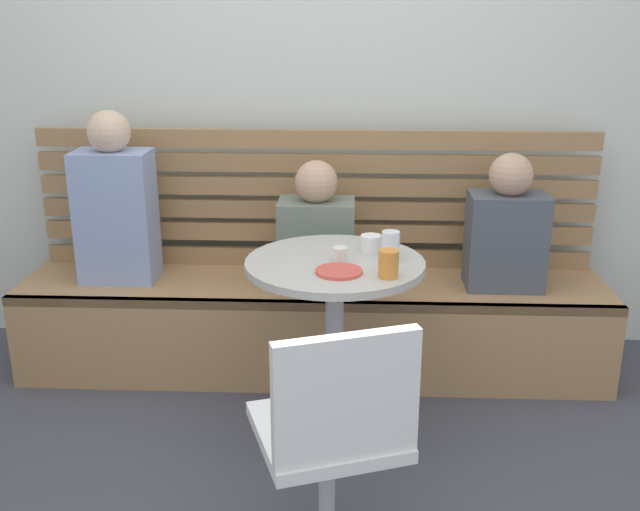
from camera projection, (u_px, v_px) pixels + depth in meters
name	position (u px, v px, depth m)	size (l,w,h in m)	color
back_wall	(317.00, 51.00, 3.51)	(5.20, 0.10, 2.90)	silver
booth_bench	(313.00, 326.00, 3.48)	(2.70, 0.52, 0.44)	#A87C51
booth_backrest	(315.00, 198.00, 3.54)	(2.65, 0.04, 0.67)	#9A7249
cafe_table	(335.00, 315.00, 2.85)	(0.68, 0.68, 0.74)	#ADADB2
white_chair	(334.00, 444.00, 2.10)	(0.51, 0.51, 0.85)	#ADADB2
person_adult	(115.00, 206.00, 3.35)	(0.34, 0.22, 0.78)	#8C9EC6
person_child_left	(316.00, 232.00, 3.32)	(0.34, 0.22, 0.57)	slate
person_child_middle	(506.00, 230.00, 3.28)	(0.34, 0.22, 0.61)	#4C515B
cup_tumbler_orange	(388.00, 264.00, 2.59)	(0.07, 0.07, 0.10)	orange
cup_ceramic_white	(371.00, 244.00, 2.86)	(0.08, 0.08, 0.07)	white
cup_water_clear	(391.00, 246.00, 2.77)	(0.07, 0.07, 0.11)	white
cup_espresso_small	(340.00, 254.00, 2.76)	(0.06, 0.06, 0.06)	silver
plate_small	(339.00, 271.00, 2.65)	(0.17, 0.17, 0.01)	#DB4C42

